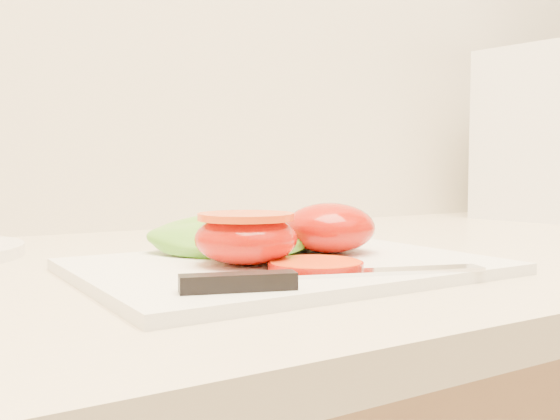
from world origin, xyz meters
TOP-DOWN VIEW (x-y plane):
  - cutting_board at (-0.54, 1.58)m, footprint 0.36×0.26m
  - tomato_half_dome at (-0.47, 1.60)m, footprint 0.09×0.09m
  - tomato_half_cut at (-0.58, 1.58)m, footprint 0.09×0.09m
  - tomato_slice_0 at (-0.54, 1.52)m, footprint 0.08×0.08m
  - lettuce_leaf_0 at (-0.55, 1.65)m, footprint 0.20×0.18m
  - lettuce_leaf_1 at (-0.51, 1.66)m, footprint 0.14×0.12m
  - knife at (-0.59, 1.48)m, footprint 0.25×0.07m

SIDE VIEW (x-z plane):
  - cutting_board at x=-0.54m, z-range 0.93..0.94m
  - tomato_slice_0 at x=-0.54m, z-range 0.94..0.95m
  - knife at x=-0.59m, z-range 0.94..0.95m
  - lettuce_leaf_1 at x=-0.51m, z-range 0.94..0.97m
  - lettuce_leaf_0 at x=-0.55m, z-range 0.94..0.97m
  - tomato_half_cut at x=-0.58m, z-range 0.94..0.99m
  - tomato_half_dome at x=-0.47m, z-range 0.94..0.99m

